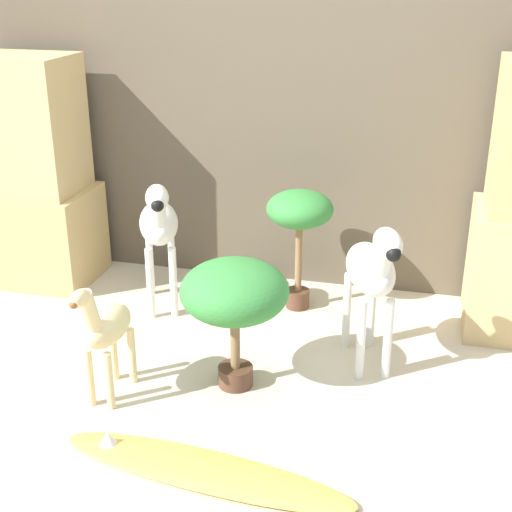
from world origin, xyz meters
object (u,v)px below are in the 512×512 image
zebra_right (373,271)px  giraffe_figurine (106,329)px  surfboard (202,469)px  potted_palm_front (300,216)px  potted_palm_back (235,295)px  zebra_left (159,224)px

zebra_right → giraffe_figurine: 1.12m
surfboard → giraffe_figurine: bearing=144.0°
giraffe_figurine → potted_palm_front: bearing=59.0°
zebra_right → potted_palm_front: bearing=129.2°
potted_palm_front → surfboard: (-0.08, -1.35, -0.48)m
potted_palm_back → surfboard: 0.70m
zebra_left → surfboard: 1.39m
zebra_right → surfboard: size_ratio=0.64×
zebra_right → potted_palm_back: bearing=-151.2°
zebra_left → surfboard: bearing=-63.4°
potted_palm_front → potted_palm_back: potted_palm_front is taller
giraffe_figurine → potted_palm_back: size_ratio=0.99×
potted_palm_front → surfboard: bearing=-93.4°
zebra_right → zebra_left: 1.12m
potted_palm_front → potted_palm_back: size_ratio=1.12×
potted_palm_back → potted_palm_front: bearing=81.6°
zebra_left → giraffe_figurine: 0.83m
zebra_right → giraffe_figurine: bearing=-153.9°
giraffe_figurine → potted_palm_back: 0.53m
zebra_left → potted_palm_front: (0.67, 0.17, 0.04)m
zebra_right → surfboard: bearing=-119.5°
zebra_right → surfboard: zebra_right is taller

